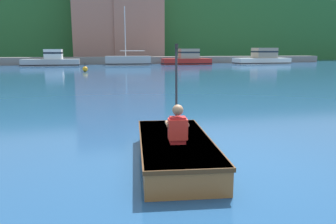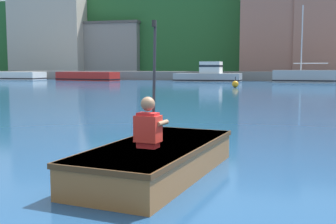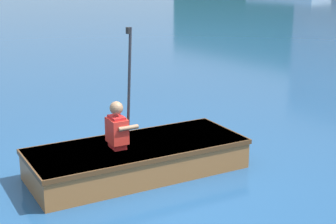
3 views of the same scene
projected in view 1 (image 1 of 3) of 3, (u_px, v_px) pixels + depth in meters
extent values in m
plane|color=navy|center=(210.00, 163.00, 5.37)|extent=(300.00, 300.00, 0.00)
cube|color=#28602D|center=(96.00, 30.00, 58.17)|extent=(120.00, 20.00, 10.38)
cube|color=#9E6B5B|center=(96.00, 20.00, 50.03)|extent=(6.75, 11.24, 12.43)
cube|color=#9E6B5B|center=(134.00, 25.00, 51.42)|extent=(7.20, 11.49, 11.36)
cube|color=slate|center=(102.00, 60.00, 41.67)|extent=(61.87, 2.40, 0.90)
cube|color=red|center=(186.00, 61.00, 40.63)|extent=(6.07, 2.43, 0.73)
cube|color=black|center=(186.00, 63.00, 40.67)|extent=(6.11, 2.47, 0.10)
cube|color=gray|center=(189.00, 54.00, 40.50)|extent=(2.41, 1.83, 1.19)
cube|color=#19232D|center=(189.00, 52.00, 40.48)|extent=(2.43, 1.85, 0.20)
cube|color=#9EA3A8|center=(128.00, 61.00, 38.17)|extent=(5.31, 2.04, 1.08)
cube|color=black|center=(128.00, 64.00, 38.23)|extent=(5.35, 2.08, 0.10)
cylinder|color=silver|center=(125.00, 31.00, 37.50)|extent=(0.10, 0.10, 5.58)
cylinder|color=silver|center=(132.00, 51.00, 38.03)|extent=(2.85, 0.34, 0.07)
cube|color=white|center=(261.00, 61.00, 42.14)|extent=(7.13, 2.56, 0.74)
cube|color=black|center=(261.00, 63.00, 42.18)|extent=(7.17, 2.60, 0.10)
cube|color=gray|center=(264.00, 53.00, 42.03)|extent=(2.78, 2.02, 1.29)
cube|color=#19232D|center=(264.00, 52.00, 42.00)|extent=(2.80, 2.04, 0.20)
cube|color=#9EA3A8|center=(51.00, 63.00, 36.89)|extent=(6.27, 2.41, 0.76)
cube|color=black|center=(51.00, 65.00, 36.94)|extent=(6.31, 2.45, 0.10)
cube|color=silver|center=(53.00, 54.00, 36.78)|extent=(1.95, 1.83, 1.10)
cube|color=#19232D|center=(53.00, 53.00, 36.75)|extent=(1.97, 1.85, 0.20)
cube|color=#935B2D|center=(175.00, 150.00, 5.38)|extent=(1.49, 2.93, 0.40)
cube|color=#513219|center=(175.00, 140.00, 5.35)|extent=(1.53, 2.97, 0.06)
cube|color=#513219|center=(175.00, 141.00, 5.35)|extent=(1.23, 2.51, 0.02)
cone|color=#935B2D|center=(167.00, 130.00, 6.69)|extent=(0.44, 0.44, 0.36)
cube|color=#935B2D|center=(177.00, 145.00, 5.15)|extent=(1.07, 0.30, 0.03)
cube|color=red|center=(178.00, 130.00, 5.03)|extent=(0.26, 0.19, 0.42)
cube|color=red|center=(178.00, 129.00, 5.03)|extent=(0.32, 0.25, 0.32)
sphere|color=#997051|center=(178.00, 110.00, 4.97)|extent=(0.17, 0.17, 0.17)
cylinder|color=#997051|center=(186.00, 123.00, 5.12)|extent=(0.09, 0.27, 0.06)
cylinder|color=#997051|center=(167.00, 124.00, 5.09)|extent=(0.09, 0.27, 0.06)
cylinder|color=#232328|center=(176.00, 93.00, 5.10)|extent=(0.05, 0.11, 1.50)
cylinder|color=black|center=(177.00, 46.00, 4.97)|extent=(0.05, 0.05, 0.08)
sphere|color=orange|center=(85.00, 69.00, 27.33)|extent=(0.44, 0.44, 0.44)
cylinder|color=black|center=(85.00, 65.00, 27.26)|extent=(0.04, 0.04, 0.28)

